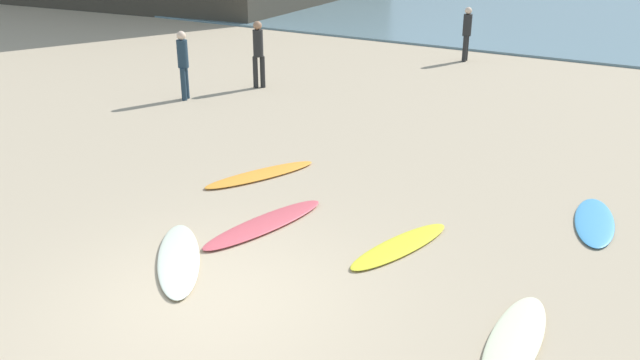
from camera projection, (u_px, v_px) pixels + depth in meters
ground_plane at (210, 302)px, 8.55m from camera, size 120.00×120.00×0.00m
surfboard_0 at (179, 259)px, 9.53m from camera, size 1.95×2.06×0.08m
surfboard_1 at (515, 340)px, 7.72m from camera, size 0.71×2.11×0.09m
surfboard_2 at (400, 246)px, 9.91m from camera, size 0.99×2.15×0.06m
surfboard_3 at (594, 222)px, 10.68m from camera, size 0.98×2.02×0.06m
surfboard_4 at (261, 174)px, 12.58m from camera, size 1.34×2.34×0.07m
surfboard_5 at (265, 224)px, 10.59m from camera, size 1.00×2.50×0.08m
beachgoer_near at (467, 31)px, 21.88m from camera, size 0.30×0.34×1.75m
beachgoer_mid at (183, 62)px, 17.37m from camera, size 0.37×0.37×1.79m
beachgoer_far at (258, 51)px, 18.53m from camera, size 0.40×0.40×1.85m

